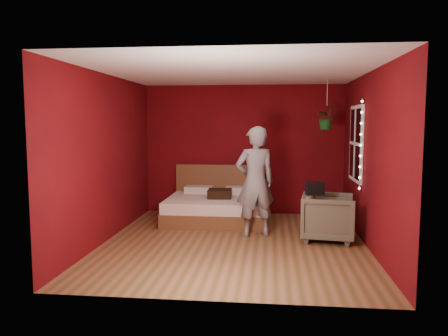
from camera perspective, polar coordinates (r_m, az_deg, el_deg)
floor at (r=6.86m, az=1.31°, el=-9.69°), size 4.50×4.50×0.00m
room_walls at (r=6.60m, az=1.34°, el=4.47°), size 4.04×4.54×2.62m
window at (r=7.62m, az=16.85°, el=3.07°), size 0.05×0.97×1.27m
fairy_lights at (r=7.10m, az=17.43°, el=2.86°), size 0.04×0.04×1.45m
bed at (r=8.31m, az=-1.01°, el=-5.07°), size 1.81×1.54×1.00m
person at (r=7.08m, az=4.09°, el=-1.80°), size 0.76×0.63×1.79m
armchair at (r=7.10m, az=13.44°, el=-6.27°), size 0.90×0.88×0.73m
handbag at (r=6.93m, az=11.77°, el=-2.60°), size 0.30×0.18×0.20m
throw_pillow at (r=8.14m, az=-0.56°, el=-3.36°), size 0.45×0.45×0.15m
hanging_plant at (r=8.02m, az=13.26°, el=6.39°), size 0.39×0.34×0.88m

